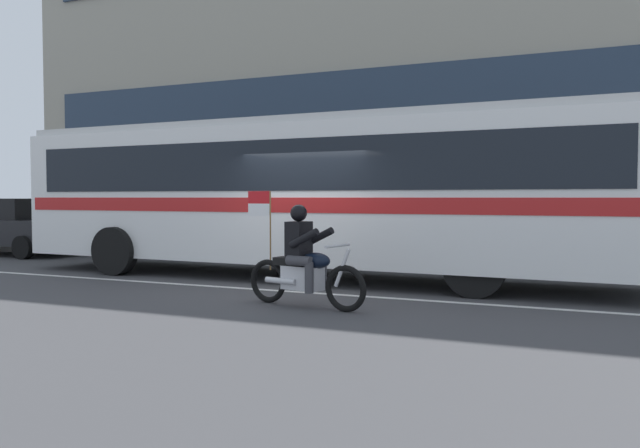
# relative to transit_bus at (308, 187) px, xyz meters

# --- Properties ---
(ground_plane) EXTENTS (60.00, 60.00, 0.00)m
(ground_plane) POSITION_rel_transit_bus_xyz_m (0.47, -1.19, -1.88)
(ground_plane) COLOR #3D3D3F
(sidewalk_curb) EXTENTS (28.00, 3.80, 0.15)m
(sidewalk_curb) POSITION_rel_transit_bus_xyz_m (0.47, 3.91, -1.81)
(sidewalk_curb) COLOR #B7B2A8
(sidewalk_curb) RESTS_ON ground_plane
(lane_center_stripe) EXTENTS (26.60, 0.14, 0.01)m
(lane_center_stripe) POSITION_rel_transit_bus_xyz_m (0.47, -1.79, -1.88)
(lane_center_stripe) COLOR silver
(lane_center_stripe) RESTS_ON ground_plane
(office_building_facade) EXTENTS (28.00, 0.89, 13.58)m
(office_building_facade) POSITION_rel_transit_bus_xyz_m (0.47, 6.20, 4.91)
(office_building_facade) COLOR gray
(office_building_facade) RESTS_ON ground_plane
(transit_bus) EXTENTS (13.11, 2.96, 3.22)m
(transit_bus) POSITION_rel_transit_bus_xyz_m (0.00, 0.00, 0.00)
(transit_bus) COLOR white
(transit_bus) RESTS_ON ground_plane
(motorcycle_with_rider) EXTENTS (2.17, 0.71, 1.78)m
(motorcycle_with_rider) POSITION_rel_transit_bus_xyz_m (1.34, -3.11, -1.22)
(motorcycle_with_rider) COLOR black
(motorcycle_with_rider) RESTS_ON ground_plane
(parked_sedan_curbside) EXTENTS (4.50, 1.96, 1.64)m
(parked_sedan_curbside) POSITION_rel_transit_bus_xyz_m (-10.15, 1.39, -1.03)
(parked_sedan_curbside) COLOR black
(parked_sedan_curbside) RESTS_ON ground_plane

